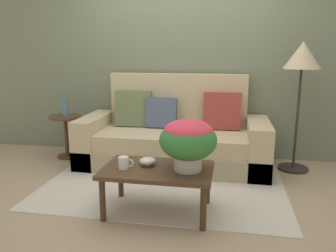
# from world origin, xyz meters

# --- Properties ---
(ground_plane) EXTENTS (14.00, 14.00, 0.00)m
(ground_plane) POSITION_xyz_m (0.00, 0.00, 0.00)
(ground_plane) COLOR tan
(wall_back) EXTENTS (6.40, 0.12, 2.71)m
(wall_back) POSITION_xyz_m (0.00, 1.20, 1.35)
(wall_back) COLOR slate
(wall_back) RESTS_ON ground
(area_rug) EXTENTS (2.47, 1.67, 0.01)m
(area_rug) POSITION_xyz_m (0.00, 0.02, 0.01)
(area_rug) COLOR beige
(area_rug) RESTS_ON ground
(couch) EXTENTS (2.25, 0.92, 1.10)m
(couch) POSITION_xyz_m (-0.01, 0.72, 0.33)
(couch) COLOR tan
(couch) RESTS_ON ground
(coffee_table) EXTENTS (0.94, 0.59, 0.41)m
(coffee_table) POSITION_xyz_m (0.06, -0.58, 0.35)
(coffee_table) COLOR #442D1B
(coffee_table) RESTS_ON ground
(side_table) EXTENTS (0.40, 0.40, 0.56)m
(side_table) POSITION_xyz_m (-1.44, 0.71, 0.39)
(side_table) COLOR #4C331E
(side_table) RESTS_ON ground
(floor_lamp) EXTENTS (0.41, 0.41, 1.49)m
(floor_lamp) POSITION_xyz_m (1.42, 0.76, 1.24)
(floor_lamp) COLOR #2D2823
(floor_lamp) RESTS_ON ground
(potted_plant) EXTENTS (0.48, 0.48, 0.43)m
(potted_plant) POSITION_xyz_m (0.32, -0.58, 0.67)
(potted_plant) COLOR #B7B2A8
(potted_plant) RESTS_ON coffee_table
(coffee_mug) EXTENTS (0.13, 0.09, 0.10)m
(coffee_mug) POSITION_xyz_m (-0.21, -0.65, 0.46)
(coffee_mug) COLOR white
(coffee_mug) RESTS_ON coffee_table
(snack_bowl) EXTENTS (0.14, 0.14, 0.07)m
(snack_bowl) POSITION_xyz_m (-0.04, -0.52, 0.44)
(snack_bowl) COLOR silver
(snack_bowl) RESTS_ON coffee_table
(table_vase) EXTENTS (0.10, 0.10, 0.23)m
(table_vase) POSITION_xyz_m (-1.44, 0.72, 0.66)
(table_vase) COLOR slate
(table_vase) RESTS_ON side_table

